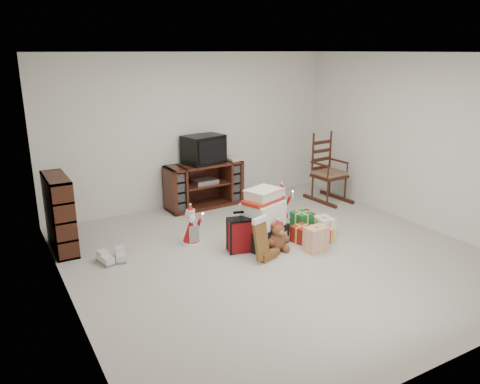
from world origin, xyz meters
The scene contains 13 objects.
room centered at (0.00, 0.00, 1.25)m, with size 5.01×5.01×2.51m.
tv_stand centered at (0.06, 2.24, 0.37)m, with size 1.31×0.52×0.74m.
bookshelf centered at (-2.33, 1.55, 0.48)m, with size 0.27×0.82×1.00m.
rocking_chair centered at (2.08, 1.51, 0.42)m, with size 0.55×0.85×1.23m.
gift_pile centered at (0.03, 0.37, 0.34)m, with size 0.73×0.62×0.77m.
red_suitcase centered at (-0.31, 0.33, 0.23)m, with size 0.38×0.26×0.53m.
stocking centered at (-0.26, -0.06, 0.29)m, with size 0.27×0.12×0.59m, color #0D7A1F, non-canonical shape.
teddy_bear centered at (0.09, 0.12, 0.17)m, with size 0.26×0.23×0.39m.
santa_figurine centered at (0.82, 1.08, 0.22)m, with size 0.28×0.27×0.58m.
mrs_claus_figurine centered at (-0.78, 0.90, 0.21)m, with size 0.27×0.26×0.56m.
sneaker_pair centered at (-1.86, 0.85, 0.05)m, with size 0.38×0.32×0.11m.
gift_cluster centered at (0.77, 0.26, 0.13)m, with size 0.76×1.05×0.26m.
crt_television centered at (0.08, 2.26, 0.97)m, with size 0.71×0.58×0.46m.
Camera 1 is at (-3.13, -4.55, 2.53)m, focal length 35.00 mm.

